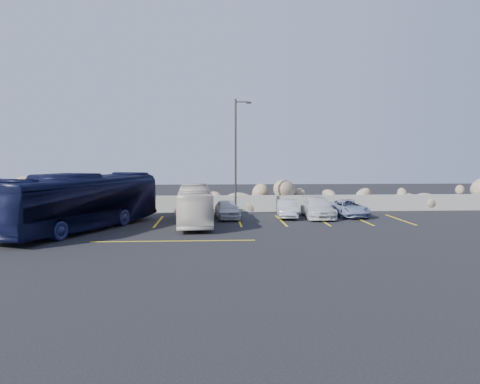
{
  "coord_description": "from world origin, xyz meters",
  "views": [
    {
      "loc": [
        0.94,
        -22.5,
        4.18
      ],
      "look_at": [
        2.48,
        4.0,
        2.09
      ],
      "focal_mm": 35.0,
      "sensor_mm": 36.0,
      "label": 1
    }
  ],
  "objects": [
    {
      "name": "vintage_bus",
      "position": [
        -0.18,
        5.99,
        1.16
      ],
      "size": [
        2.31,
        8.41,
        2.32
      ],
      "primitive_type": "imported",
      "rotation": [
        0.0,
        0.0,
        0.04
      ],
      "color": "silver",
      "rests_on": "ground"
    },
    {
      "name": "car_a",
      "position": [
        1.87,
        8.15,
        0.62
      ],
      "size": [
        1.8,
        3.78,
        1.25
      ],
      "primitive_type": "imported",
      "rotation": [
        0.0,
        0.0,
        0.09
      ],
      "color": "silver",
      "rests_on": "ground"
    },
    {
      "name": "car_d",
      "position": [
        10.25,
        8.87,
        0.57
      ],
      "size": [
        2.14,
        4.21,
        1.14
      ],
      "primitive_type": "imported",
      "rotation": [
        0.0,
        0.0,
        0.06
      ],
      "color": "#7D8BB1",
      "rests_on": "ground"
    },
    {
      "name": "lamppost",
      "position": [
        2.56,
        9.5,
        4.3
      ],
      "size": [
        1.14,
        0.18,
        8.0
      ],
      "color": "#312F2B",
      "rests_on": "ground"
    },
    {
      "name": "riprap_pile",
      "position": [
        0.0,
        13.2,
        1.3
      ],
      "size": [
        54.0,
        2.8,
        2.6
      ],
      "primitive_type": null,
      "color": "#887159",
      "rests_on": "ground"
    },
    {
      "name": "ground",
      "position": [
        0.0,
        0.0,
        0.0
      ],
      "size": [
        90.0,
        90.0,
        0.0
      ],
      "primitive_type": "plane",
      "color": "black",
      "rests_on": "ground"
    },
    {
      "name": "car_b",
      "position": [
        5.91,
        8.42,
        0.59
      ],
      "size": [
        1.58,
        3.68,
        1.18
      ],
      "primitive_type": "imported",
      "rotation": [
        0.0,
        0.0,
        -0.09
      ],
      "color": "#ABABB0",
      "rests_on": "ground"
    },
    {
      "name": "seawall",
      "position": [
        0.0,
        12.0,
        0.6
      ],
      "size": [
        60.0,
        0.4,
        1.2
      ],
      "primitive_type": "cube",
      "color": "gray",
      "rests_on": "ground"
    },
    {
      "name": "tour_coach",
      "position": [
        -6.39,
        3.82,
        1.6
      ],
      "size": [
        7.21,
        11.56,
        3.2
      ],
      "primitive_type": "imported",
      "rotation": [
        0.0,
        0.0,
        -0.43
      ],
      "color": "black",
      "rests_on": "ground"
    },
    {
      "name": "parking_lines",
      "position": [
        4.64,
        5.57,
        0.01
      ],
      "size": [
        18.16,
        9.36,
        0.01
      ],
      "color": "gold",
      "rests_on": "ground"
    },
    {
      "name": "car_c",
      "position": [
        7.97,
        8.31,
        0.67
      ],
      "size": [
        2.09,
        4.71,
        1.34
      ],
      "primitive_type": "imported",
      "rotation": [
        0.0,
        0.0,
        -0.04
      ],
      "color": "silver",
      "rests_on": "ground"
    }
  ]
}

